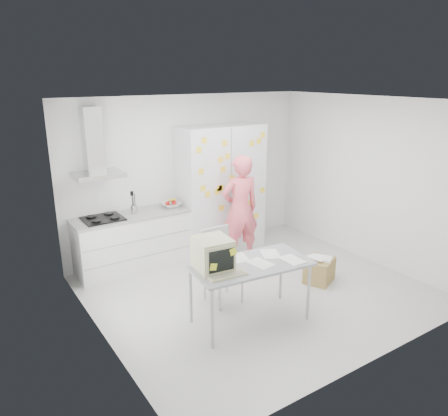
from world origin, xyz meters
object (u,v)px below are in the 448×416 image
person (240,209)px  desk (227,259)px  cardboard_box (319,270)px  chair (220,260)px

person → desk: (-1.28, -1.55, -0.00)m
person → cardboard_box: bearing=121.1°
desk → chair: bearing=70.7°
person → chair: 1.40m
person → cardboard_box: size_ratio=3.20×
chair → cardboard_box: size_ratio=1.82×
desk → cardboard_box: size_ratio=2.76×
chair → cardboard_box: 1.64m
person → cardboard_box: 1.59m
person → desk: bearing=58.6°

